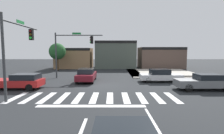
% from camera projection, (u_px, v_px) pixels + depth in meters
% --- Properties ---
extents(ground_plane, '(120.00, 120.00, 0.00)m').
position_uv_depth(ground_plane, '(99.00, 86.00, 17.16)').
color(ground_plane, '#232628').
extents(crosswalk_near, '(12.03, 3.09, 0.01)m').
position_uv_depth(crosswalk_near, '(95.00, 97.00, 12.68)').
color(crosswalk_near, silver).
rests_on(crosswalk_near, ground_plane).
extents(bike_detector_marking, '(1.07, 1.07, 0.01)m').
position_uv_depth(bike_detector_marking, '(117.00, 122.00, 8.22)').
color(bike_detector_marking, yellow).
rests_on(bike_detector_marking, ground_plane).
extents(curb_corner_northeast, '(10.00, 10.60, 0.15)m').
position_uv_depth(curb_corner_northeast, '(159.00, 73.00, 26.52)').
color(curb_corner_northeast, '#B2AA9E').
rests_on(curb_corner_northeast, ground_plane).
extents(storefront_row, '(25.67, 6.27, 5.47)m').
position_uv_depth(storefront_row, '(121.00, 57.00, 35.79)').
color(storefront_row, '#93704C').
rests_on(storefront_row, ground_plane).
extents(traffic_signal_northwest, '(6.01, 0.32, 5.76)m').
position_uv_depth(traffic_signal_northwest, '(73.00, 46.00, 21.72)').
color(traffic_signal_northwest, '#383A3D').
rests_on(traffic_signal_northwest, ground_plane).
extents(traffic_signal_southwest, '(0.32, 5.29, 5.92)m').
position_uv_depth(traffic_signal_southwest, '(18.00, 42.00, 13.05)').
color(traffic_signal_southwest, '#383A3D').
rests_on(traffic_signal_southwest, ground_plane).
extents(car_red, '(4.56, 1.83, 1.38)m').
position_uv_depth(car_red, '(19.00, 81.00, 15.55)').
color(car_red, red).
rests_on(car_red, ground_plane).
extents(car_maroon, '(1.87, 4.36, 1.48)m').
position_uv_depth(car_maroon, '(87.00, 75.00, 19.41)').
color(car_maroon, maroon).
rests_on(car_maroon, ground_plane).
extents(car_gray, '(4.73, 1.77, 1.41)m').
position_uv_depth(car_gray, '(204.00, 82.00, 15.13)').
color(car_gray, slate).
rests_on(car_gray, ground_plane).
extents(car_white, '(4.55, 1.77, 1.42)m').
position_uv_depth(car_white, '(161.00, 76.00, 19.23)').
color(car_white, white).
rests_on(car_white, ground_plane).
extents(roadside_tree, '(2.94, 2.94, 4.87)m').
position_uv_depth(roadside_tree, '(58.00, 52.00, 30.82)').
color(roadside_tree, '#4C3823').
rests_on(roadside_tree, ground_plane).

